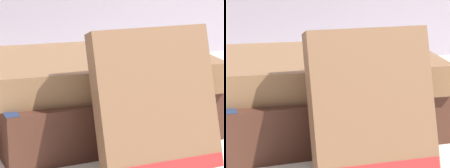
% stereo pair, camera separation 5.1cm
% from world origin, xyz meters
% --- Properties ---
extents(ground_plane, '(3.00, 3.00, 0.00)m').
position_xyz_m(ground_plane, '(0.00, 0.00, 0.00)').
color(ground_plane, silver).
extents(book_flat_bottom, '(0.24, 0.17, 0.05)m').
position_xyz_m(book_flat_bottom, '(-0.02, 0.06, 0.03)').
color(book_flat_bottom, '#422319').
rests_on(book_flat_bottom, ground_plane).
extents(book_flat_top, '(0.24, 0.17, 0.03)m').
position_xyz_m(book_flat_top, '(-0.03, 0.06, 0.07)').
color(book_flat_top, brown).
rests_on(book_flat_top, book_flat_bottom).
extents(book_leaning_front, '(0.11, 0.06, 0.12)m').
position_xyz_m(book_leaning_front, '(-0.01, -0.05, 0.06)').
color(book_leaning_front, brown).
rests_on(book_leaning_front, ground_plane).
extents(pocket_watch, '(0.05, 0.05, 0.01)m').
position_xyz_m(pocket_watch, '(0.04, 0.03, 0.08)').
color(pocket_watch, silver).
rests_on(pocket_watch, book_flat_top).
extents(reading_glasses, '(0.12, 0.09, 0.00)m').
position_xyz_m(reading_glasses, '(-0.05, 0.20, 0.00)').
color(reading_glasses, '#ADADB2').
rests_on(reading_glasses, ground_plane).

